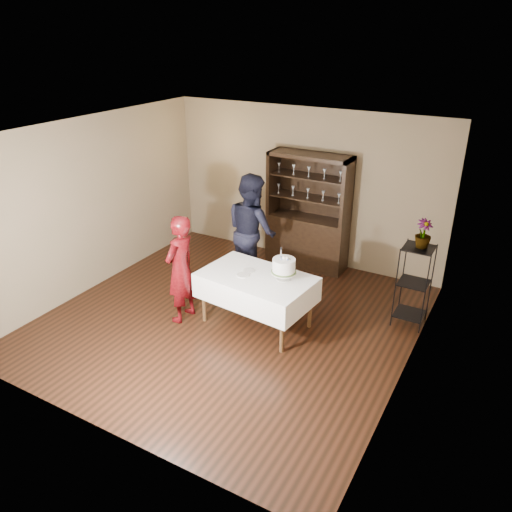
% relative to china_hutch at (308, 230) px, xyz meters
% --- Properties ---
extents(floor, '(5.00, 5.00, 0.00)m').
position_rel_china_hutch_xyz_m(floor, '(-0.20, -2.25, -0.66)').
color(floor, black).
rests_on(floor, ground).
extents(ceiling, '(5.00, 5.00, 0.00)m').
position_rel_china_hutch_xyz_m(ceiling, '(-0.20, -2.25, 2.04)').
color(ceiling, silver).
rests_on(ceiling, back_wall).
extents(back_wall, '(5.00, 0.02, 2.70)m').
position_rel_china_hutch_xyz_m(back_wall, '(-0.20, 0.25, 0.69)').
color(back_wall, '#726449').
rests_on(back_wall, floor).
extents(wall_left, '(0.02, 5.00, 2.70)m').
position_rel_china_hutch_xyz_m(wall_left, '(-2.70, -2.25, 0.69)').
color(wall_left, '#726449').
rests_on(wall_left, floor).
extents(wall_right, '(0.02, 5.00, 2.70)m').
position_rel_china_hutch_xyz_m(wall_right, '(2.30, -2.25, 0.69)').
color(wall_right, '#726449').
rests_on(wall_right, floor).
extents(china_hutch, '(1.40, 0.48, 2.00)m').
position_rel_china_hutch_xyz_m(china_hutch, '(0.00, 0.00, 0.00)').
color(china_hutch, black).
rests_on(china_hutch, floor).
extents(plant_etagere, '(0.42, 0.42, 1.20)m').
position_rel_china_hutch_xyz_m(plant_etagere, '(2.08, -1.05, -0.01)').
color(plant_etagere, black).
rests_on(plant_etagere, floor).
extents(cake_table, '(1.63, 1.10, 0.77)m').
position_rel_china_hutch_xyz_m(cake_table, '(0.18, -2.15, -0.08)').
color(cake_table, white).
rests_on(cake_table, floor).
extents(woman, '(0.38, 0.58, 1.59)m').
position_rel_china_hutch_xyz_m(woman, '(-0.83, -2.53, 0.13)').
color(woman, '#380508').
rests_on(woman, floor).
extents(man, '(1.14, 1.08, 1.86)m').
position_rel_china_hutch_xyz_m(man, '(-0.50, -1.08, 0.27)').
color(man, black).
rests_on(man, floor).
extents(cake, '(0.40, 0.40, 0.48)m').
position_rel_china_hutch_xyz_m(cake, '(0.55, -2.06, 0.30)').
color(cake, silver).
rests_on(cake, cake_table).
extents(plate_near, '(0.19, 0.19, 0.01)m').
position_rel_china_hutch_xyz_m(plate_near, '(0.02, -2.23, 0.11)').
color(plate_near, silver).
rests_on(plate_near, cake_table).
extents(plate_far, '(0.20, 0.20, 0.01)m').
position_rel_china_hutch_xyz_m(plate_far, '(0.02, -2.07, 0.11)').
color(plate_far, silver).
rests_on(plate_far, cake_table).
extents(potted_plant, '(0.31, 0.31, 0.39)m').
position_rel_china_hutch_xyz_m(potted_plant, '(2.10, -1.03, 0.72)').
color(potted_plant, '#47622F').
rests_on(potted_plant, plant_etagere).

